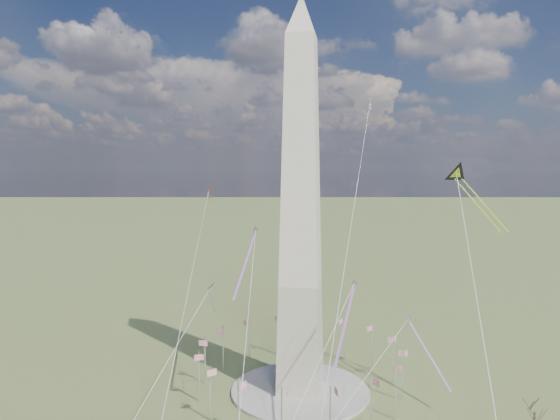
# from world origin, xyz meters

# --- Properties ---
(ground) EXTENTS (2000.00, 2000.00, 0.00)m
(ground) POSITION_xyz_m (0.00, 0.00, 0.00)
(ground) COLOR #4C5D2E
(ground) RESTS_ON ground
(plaza) EXTENTS (36.00, 36.00, 0.80)m
(plaza) POSITION_xyz_m (0.00, 0.00, 0.40)
(plaza) COLOR #A29E94
(plaza) RESTS_ON ground
(washington_monument) EXTENTS (15.56, 15.56, 100.00)m
(washington_monument) POSITION_xyz_m (0.00, 0.00, 47.95)
(washington_monument) COLOR #AFA993
(washington_monument) RESTS_ON plaza
(flagpole_ring) EXTENTS (54.40, 54.40, 13.00)m
(flagpole_ring) POSITION_xyz_m (-0.00, -0.00, 7.27)
(flagpole_ring) COLOR white
(flagpole_ring) RESTS_ON ground
(tree_near) EXTENTS (6.68, 6.68, 11.70)m
(tree_near) POSITION_xyz_m (51.72, -16.59, 8.34)
(tree_near) COLOR #473E2B
(tree_near) RESTS_ON ground
(kite_delta_black) EXTENTS (13.37, 18.94, 15.95)m
(kite_delta_black) POSITION_xyz_m (39.11, 7.24, 56.00)
(kite_delta_black) COLOR black
(kite_delta_black) RESTS_ON ground
(kite_diamond_purple) EXTENTS (2.05, 3.14, 9.54)m
(kite_diamond_purple) POSITION_xyz_m (-27.70, 10.89, 23.29)
(kite_diamond_purple) COLOR navy
(kite_diamond_purple) RESTS_ON ground
(kite_streamer_left) EXTENTS (4.14, 19.78, 13.62)m
(kite_streamer_left) POSITION_xyz_m (13.08, -17.75, 27.30)
(kite_streamer_left) COLOR #FF3A28
(kite_streamer_left) RESTS_ON ground
(kite_streamer_mid) EXTENTS (1.96, 20.96, 14.40)m
(kite_streamer_mid) POSITION_xyz_m (-12.02, -6.32, 37.49)
(kite_streamer_mid) COLOR #FF3A28
(kite_streamer_mid) RESTS_ON ground
(kite_streamer_right) EXTENTS (10.18, 17.33, 13.12)m
(kite_streamer_right) POSITION_xyz_m (31.11, 5.40, 13.18)
(kite_streamer_right) COLOR #FF3A28
(kite_streamer_right) RESTS_ON ground
(kite_small_red) EXTENTS (1.52, 2.22, 4.67)m
(kite_small_red) POSITION_xyz_m (-38.76, 41.67, 49.99)
(kite_small_red) COLOR red
(kite_small_red) RESTS_ON ground
(kite_small_white) EXTENTS (1.06, 1.78, 4.24)m
(kite_small_white) POSITION_xyz_m (16.42, 39.23, 79.81)
(kite_small_white) COLOR silver
(kite_small_white) RESTS_ON ground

